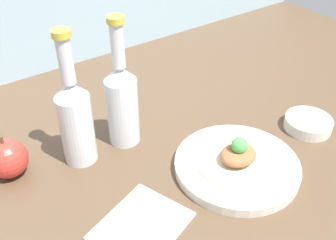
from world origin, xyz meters
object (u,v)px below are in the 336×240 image
(plated_food, at_px, (238,156))
(apple, at_px, (8,158))
(plate, at_px, (237,165))
(cider_bottle_left, at_px, (75,117))
(dipping_bowl, at_px, (308,123))
(cider_bottle_right, at_px, (122,100))

(plated_food, height_order, apple, apple)
(plate, distance_m, plated_food, 0.02)
(plate, xyz_separation_m, cider_bottle_left, (-0.23, 0.21, 0.09))
(apple, bearing_deg, cider_bottle_left, -16.10)
(dipping_bowl, bearing_deg, cider_bottle_left, 155.64)
(plated_food, distance_m, dipping_bowl, 0.22)
(plate, relative_size, cider_bottle_left, 0.88)
(cider_bottle_right, bearing_deg, dipping_bowl, -30.31)
(plate, relative_size, apple, 2.68)
(plated_food, bearing_deg, cider_bottle_right, 121.36)
(plate, distance_m, dipping_bowl, 0.22)
(apple, height_order, dipping_bowl, apple)
(plated_food, relative_size, cider_bottle_right, 0.58)
(cider_bottle_right, distance_m, apple, 0.24)
(plated_food, relative_size, apple, 1.77)
(dipping_bowl, bearing_deg, plated_food, -178.71)
(cider_bottle_left, height_order, cider_bottle_right, same)
(cider_bottle_left, distance_m, dipping_bowl, 0.49)
(cider_bottle_left, xyz_separation_m, apple, (-0.13, 0.04, -0.06))
(plated_food, bearing_deg, dipping_bowl, 1.29)
(cider_bottle_left, bearing_deg, cider_bottle_right, 0.00)
(plate, height_order, apple, apple)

